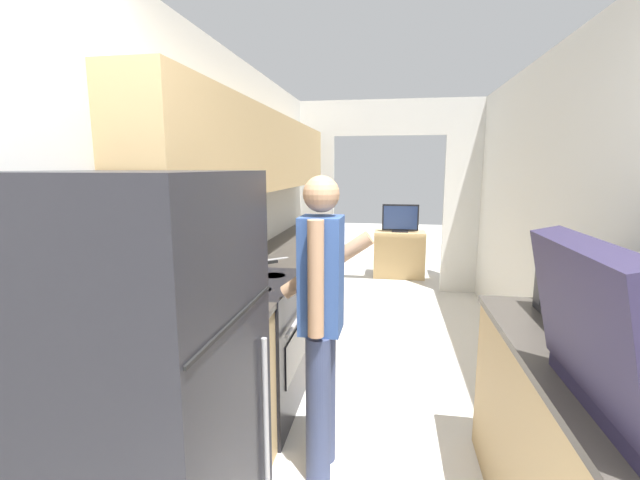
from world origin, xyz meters
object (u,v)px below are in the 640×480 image
(microwave, at_px, (590,293))
(range_oven, at_px, (249,347))
(person, at_px, (321,320))
(knife, at_px, (273,261))
(tv_cabinet, at_px, (399,254))
(refrigerator, at_px, (137,411))
(television, at_px, (400,218))

(microwave, bearing_deg, range_oven, 165.74)
(microwave, bearing_deg, person, -179.40)
(microwave, distance_m, knife, 2.11)
(microwave, xyz_separation_m, tv_cabinet, (-0.78, 4.34, -0.72))
(range_oven, bearing_deg, knife, 89.32)
(range_oven, bearing_deg, person, -40.46)
(range_oven, relative_size, person, 0.66)
(refrigerator, relative_size, microwave, 3.43)
(television, bearing_deg, person, -96.45)
(refrigerator, height_order, microwave, refrigerator)
(range_oven, distance_m, person, 0.84)
(person, relative_size, television, 3.01)
(tv_cabinet, bearing_deg, microwave, -79.76)
(refrigerator, xyz_separation_m, person, (0.50, 0.87, 0.04))
(person, xyz_separation_m, tv_cabinet, (0.49, 4.36, -0.51))
(range_oven, distance_m, television, 4.00)
(person, height_order, television, person)
(range_oven, xyz_separation_m, microwave, (1.84, -0.47, 0.60))
(refrigerator, distance_m, person, 1.00)
(range_oven, bearing_deg, refrigerator, -87.41)
(television, bearing_deg, refrigerator, -100.81)
(refrigerator, height_order, range_oven, refrigerator)
(refrigerator, bearing_deg, television, 79.19)
(person, xyz_separation_m, microwave, (1.27, 0.01, 0.21))
(knife, bearing_deg, refrigerator, -42.97)
(tv_cabinet, bearing_deg, refrigerator, -100.72)
(refrigerator, xyz_separation_m, television, (0.99, 5.18, 0.08))
(microwave, relative_size, television, 0.89)
(refrigerator, bearing_deg, person, 59.91)
(person, bearing_deg, microwave, -88.16)
(person, xyz_separation_m, knife, (-0.56, 1.07, 0.06))
(refrigerator, bearing_deg, knife, 91.60)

